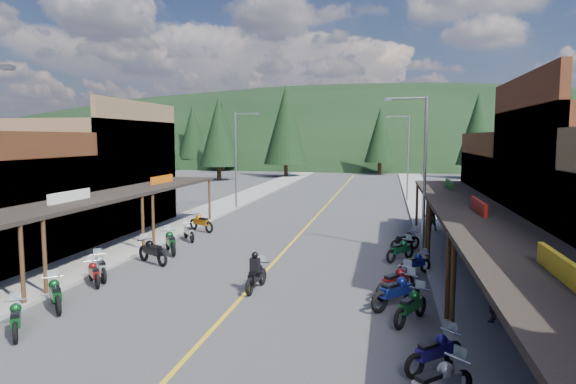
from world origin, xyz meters
The scene contains 40 objects.
ground centered at (0.00, 0.00, 0.00)m, with size 220.00×220.00×0.00m, color #38383A.
centerline centered at (0.00, 20.00, 0.01)m, with size 0.15×90.00×0.01m, color gold.
sidewalk_west centered at (-8.70, 20.00, 0.07)m, with size 3.40×94.00×0.15m, color gray.
sidewalk_east centered at (8.70, 20.00, 0.07)m, with size 3.40×94.00×0.15m, color gray.
shop_west_3 centered at (-13.78, 11.30, 3.52)m, with size 10.90×10.20×8.20m.
shop_east_3 centered at (13.75, 11.30, 2.53)m, with size 10.90×10.20×6.20m.
streetlight_1 centered at (-6.95, 22.00, 4.46)m, with size 2.16×0.18×8.00m.
streetlight_2 centered at (6.95, 8.00, 4.46)m, with size 2.16×0.18×8.00m.
streetlight_3 centered at (6.95, 30.00, 4.46)m, with size 2.16×0.18×8.00m.
ridge_hill centered at (0.00, 135.00, 0.00)m, with size 310.00×140.00×60.00m, color black.
pine_0 centered at (-40.00, 62.00, 6.48)m, with size 5.04×5.04×11.00m.
pine_1 centered at (-24.00, 70.00, 7.24)m, with size 5.88×5.88×12.50m.
pine_2 centered at (-10.00, 58.00, 7.99)m, with size 6.72×6.72×14.00m.
pine_3 centered at (4.00, 66.00, 6.48)m, with size 5.04×5.04×11.00m.
pine_4 centered at (18.00, 60.00, 7.24)m, with size 5.88×5.88×12.50m.
pine_5 centered at (34.00, 72.00, 7.99)m, with size 6.72×6.72×14.00m.
pine_7 centered at (-32.00, 76.00, 7.24)m, with size 5.88×5.88×12.50m.
pine_8 centered at (-22.00, 40.00, 5.98)m, with size 4.48×4.48×10.00m.
pine_9 centered at (24.00, 45.00, 6.38)m, with size 4.93×4.93×10.80m.
pine_10 centered at (-18.00, 50.00, 6.78)m, with size 5.38×5.38×11.60m.
pine_11 centered at (20.00, 38.00, 7.19)m, with size 5.82×5.82×12.40m.
bike_west_5 centered at (-5.61, -5.76, 0.56)m, with size 0.66×1.97×1.13m, color #0C401A, non-canonical shape.
bike_west_6 centered at (-5.94, -3.43, 0.61)m, with size 0.71×2.13×1.22m, color #0C3C18, non-canonical shape.
bike_west_7 centered at (-6.31, -0.46, 0.53)m, with size 0.62×1.86×1.06m, color maroon, non-canonical shape.
bike_west_8 centered at (-6.48, 0.33, 0.58)m, with size 0.68×2.04×1.17m, color gray, non-canonical shape.
bike_west_9 centered at (-5.54, 3.25, 0.66)m, with size 0.77×2.30×1.31m, color black, non-canonical shape.
bike_west_10 centered at (-5.63, 5.48, 0.66)m, with size 0.77×2.32×1.33m, color #0B3B19, non-canonical shape.
bike_west_11 centered at (-5.95, 8.77, 0.58)m, with size 0.67×2.02×1.16m, color #AFB0B5, non-canonical shape.
bike_west_12 centered at (-6.28, 11.62, 0.65)m, with size 0.76×2.28×1.30m, color #9A550B, non-canonical shape.
bike_east_4 centered at (6.38, -7.76, 0.62)m, with size 0.73×2.18×1.25m, color #9A9A9F, non-canonical shape.
bike_east_5 centered at (6.50, -5.86, 0.57)m, with size 0.66×1.99×1.14m, color navy, non-canonical shape.
bike_east_6 centered at (6.06, -2.42, 0.60)m, with size 0.70×2.11×1.20m, color #0B3715, non-canonical shape.
bike_east_7 centered at (5.62, -1.07, 0.66)m, with size 0.77×2.31×1.32m, color navy, non-canonical shape.
bike_east_8 centered at (5.63, 0.24, 0.63)m, with size 0.74×2.22×1.27m, color maroon, non-canonical shape.
bike_east_9 centered at (6.48, 3.56, 0.54)m, with size 0.63×1.89×1.08m, color navy, non-canonical shape.
bike_east_10 centered at (5.92, 6.07, 0.59)m, with size 0.69×2.07×1.18m, color #0D4326, non-canonical shape.
bike_east_11 centered at (6.24, 8.39, 0.59)m, with size 0.69×2.08×1.19m, color black, non-canonical shape.
rider_on_bike centered at (0.31, 0.07, 0.64)m, with size 0.89×2.15×1.60m.
pedestrian_east_a centered at (8.59, -2.18, 0.98)m, with size 0.61×0.40×1.66m, color black.
pedestrian_east_b centered at (7.92, 13.83, 1.06)m, with size 0.88×0.51×1.82m, color brown.
Camera 1 is at (5.23, -18.80, 5.90)m, focal length 32.00 mm.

